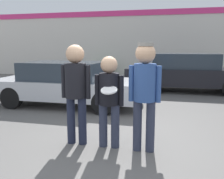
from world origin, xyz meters
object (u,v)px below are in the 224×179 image
(person_left, at_px, (76,85))
(parked_car_far, at_px, (187,72))
(person_right, at_px, (145,86))
(parked_car_near, at_px, (66,83))
(person_middle_with_frisbee, at_px, (109,94))
(shrub, at_px, (103,69))

(person_left, xyz_separation_m, parked_car_far, (2.22, 6.21, -0.35))
(person_left, bearing_deg, person_right, -1.77)
(person_right, height_order, parked_car_near, person_right)
(parked_car_near, relative_size, parked_car_far, 0.93)
(parked_car_near, height_order, parked_car_far, parked_car_far)
(parked_car_far, bearing_deg, parked_car_near, -137.57)
(person_middle_with_frisbee, bearing_deg, parked_car_far, 75.53)
(parked_car_near, xyz_separation_m, shrub, (-0.71, 6.64, -0.16))
(person_left, height_order, person_middle_with_frisbee, person_left)
(person_left, xyz_separation_m, person_right, (1.23, -0.04, 0.03))
(person_right, bearing_deg, person_middle_with_frisbee, 177.52)
(person_left, distance_m, parked_car_near, 3.22)
(person_left, xyz_separation_m, person_middle_with_frisbee, (0.62, -0.01, -0.15))
(person_right, bearing_deg, parked_car_near, 133.14)
(parked_car_near, xyz_separation_m, parked_car_far, (3.69, 3.37, 0.08))
(person_middle_with_frisbee, xyz_separation_m, parked_car_near, (-2.08, 2.85, -0.28))
(parked_car_far, bearing_deg, person_middle_with_frisbee, -104.47)
(person_middle_with_frisbee, relative_size, parked_car_far, 0.34)
(parked_car_near, bearing_deg, shrub, 96.14)
(person_left, relative_size, shrub, 1.78)
(person_middle_with_frisbee, height_order, person_right, person_right)
(parked_car_far, bearing_deg, person_right, -99.00)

